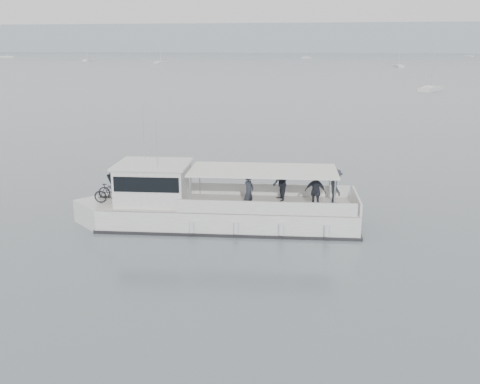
# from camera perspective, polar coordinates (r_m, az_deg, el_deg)

# --- Properties ---
(ground) EXTENTS (1400.00, 1400.00, 0.00)m
(ground) POSITION_cam_1_polar(r_m,az_deg,el_deg) (20.73, 4.94, -6.98)
(ground) COLOR slate
(ground) RESTS_ON ground
(headland) EXTENTS (1400.00, 90.00, 28.00)m
(headland) POSITION_cam_1_polar(r_m,az_deg,el_deg) (579.15, 10.04, 15.84)
(headland) COLOR #939EA8
(headland) RESTS_ON ground
(tour_boat) EXTENTS (13.03, 4.12, 5.42)m
(tour_boat) POSITION_cam_1_polar(r_m,az_deg,el_deg) (24.04, -3.86, -1.52)
(tour_boat) COLOR white
(tour_boat) RESTS_ON ground
(moored_fleet) EXTENTS (411.66, 328.94, 9.51)m
(moored_fleet) POSITION_cam_1_polar(r_m,az_deg,el_deg) (218.99, 3.02, 13.47)
(moored_fleet) COLOR white
(moored_fleet) RESTS_ON ground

